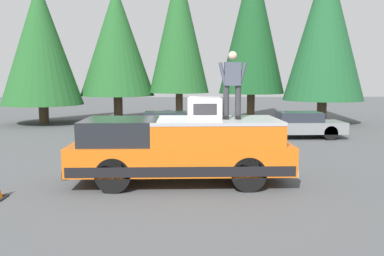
% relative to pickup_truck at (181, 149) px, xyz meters
% --- Properties ---
extents(ground_plane, '(90.00, 90.00, 0.00)m').
position_rel_pickup_truck_xyz_m(ground_plane, '(0.37, 0.78, -0.87)').
color(ground_plane, '#4C4F51').
extents(pickup_truck, '(2.01, 5.54, 1.65)m').
position_rel_pickup_truck_xyz_m(pickup_truck, '(0.00, 0.00, 0.00)').
color(pickup_truck, orange).
rests_on(pickup_truck, ground).
extents(compressor_unit, '(0.65, 0.84, 0.56)m').
position_rel_pickup_truck_xyz_m(compressor_unit, '(0.05, -0.59, 1.05)').
color(compressor_unit, white).
rests_on(compressor_unit, pickup_truck).
extents(person_on_truck_bed, '(0.29, 0.72, 1.69)m').
position_rel_pickup_truck_xyz_m(person_on_truck_bed, '(-0.07, -1.29, 1.68)').
color(person_on_truck_bed, '#333338').
rests_on(person_on_truck_bed, pickup_truck).
extents(parked_car_grey, '(1.64, 4.10, 1.16)m').
position_rel_pickup_truck_xyz_m(parked_car_grey, '(7.50, -5.24, -0.29)').
color(parked_car_grey, gray).
rests_on(parked_car_grey, ground).
extents(parked_car_navy, '(1.64, 4.10, 1.16)m').
position_rel_pickup_truck_xyz_m(parked_car_navy, '(7.76, 0.75, -0.29)').
color(parked_car_navy, navy).
rests_on(parked_car_navy, ground).
extents(conifer_far_left, '(4.57, 4.57, 9.69)m').
position_rel_pickup_truck_xyz_m(conifer_far_left, '(12.99, -8.32, 4.65)').
color(conifer_far_left, '#4C3826').
rests_on(conifer_far_left, ground).
extents(conifer_left, '(4.06, 4.06, 10.33)m').
position_rel_pickup_truck_xyz_m(conifer_left, '(14.94, -4.47, 5.13)').
color(conifer_left, '#4C3826').
rests_on(conifer_left, ground).
extents(conifer_center_left, '(3.70, 3.70, 9.61)m').
position_rel_pickup_truck_xyz_m(conifer_center_left, '(14.77, 0.06, 4.80)').
color(conifer_center_left, '#4C3826').
rests_on(conifer_center_left, ground).
extents(conifer_center_right, '(4.60, 4.60, 8.33)m').
position_rel_pickup_truck_xyz_m(conifer_center_right, '(15.10, 3.92, 4.06)').
color(conifer_center_right, '#4C3826').
rests_on(conifer_center_right, ground).
extents(conifer_right, '(4.60, 4.60, 8.13)m').
position_rel_pickup_truck_xyz_m(conifer_right, '(13.32, 7.98, 3.75)').
color(conifer_right, '#4C3826').
rests_on(conifer_right, ground).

